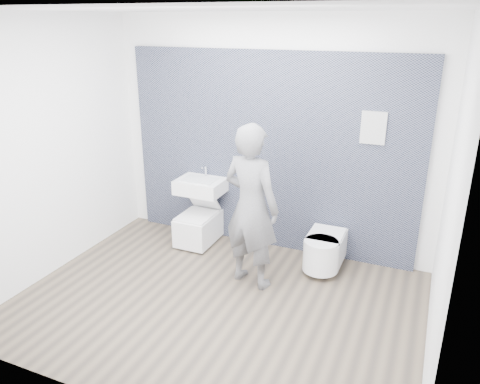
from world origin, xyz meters
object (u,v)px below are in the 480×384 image
at_px(washbasin, 200,186).
at_px(toilet_square, 199,226).
at_px(toilet_rounded, 324,250).
at_px(visitor, 251,207).

xyz_separation_m(washbasin, toilet_square, (0.00, -0.09, -0.52)).
bearing_deg(toilet_rounded, visitor, -138.87).
distance_m(toilet_square, toilet_rounded, 1.64).
height_order(toilet_square, visitor, visitor).
bearing_deg(visitor, toilet_square, -19.58).
relative_size(washbasin, visitor, 0.33).
relative_size(washbasin, toilet_rounded, 0.85).
height_order(washbasin, toilet_rounded, washbasin).
distance_m(toilet_square, visitor, 1.33).
height_order(washbasin, toilet_square, washbasin).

